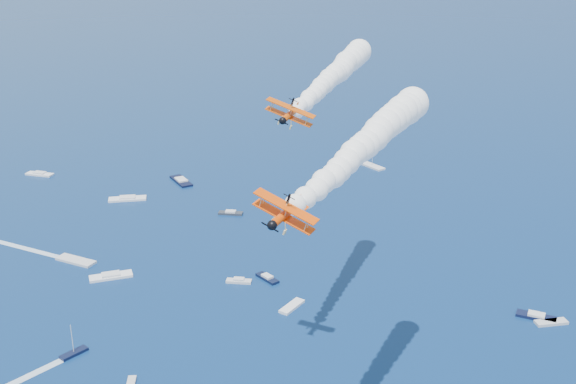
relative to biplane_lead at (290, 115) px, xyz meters
name	(u,v)px	position (x,y,z in m)	size (l,w,h in m)	color
biplane_lead	(290,115)	(0.00, 0.00, 0.00)	(8.22, 9.22, 5.56)	#E14C04
biplane_trail	(285,214)	(-20.87, -38.47, -1.13)	(7.55, 8.46, 5.10)	#F54805
smoke_trail_lead	(331,78)	(18.67, 16.77, 1.87)	(38.74, 35.40, 9.60)	white
smoke_trail_trail	(364,146)	(-0.21, -24.22, 0.74)	(42.25, 30.95, 9.60)	white
spectator_boats	(108,253)	(-18.00, 79.22, -57.25)	(229.70, 186.54, 0.70)	black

